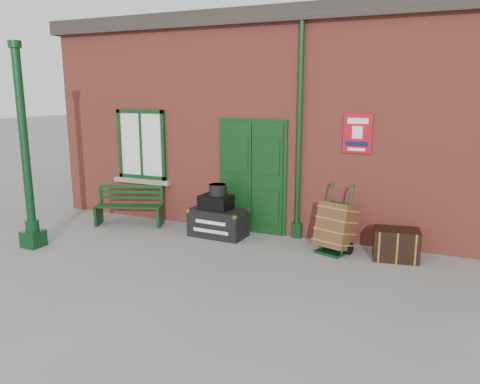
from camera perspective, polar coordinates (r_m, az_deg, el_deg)
The scene contains 11 objects.
ground at distance 8.11m, azimuth -0.53°, elevation -7.86°, with size 80.00×80.00×0.00m, color gray.
station_building at distance 10.91m, azimuth 7.10°, elevation 8.84°, with size 10.30×4.30×4.36m.
canopy_column at distance 9.09m, azimuth -24.55°, elevation 2.39°, with size 0.34×0.34×3.61m.
bench at distance 10.16m, azimuth -13.31°, elevation -1.52°, with size 1.45×0.87×0.86m.
houdini_trunk at distance 9.15m, azimuth -2.67°, elevation -3.74°, with size 1.08×0.59×0.54m, color black.
strongbox at distance 9.07m, azimuth -2.98°, elevation -1.24°, with size 0.59×0.43×0.27m, color black.
hatbox at distance 9.03m, azimuth -2.74°, elevation 0.28°, with size 0.32×0.32×0.22m, color black.
suitcase_back at distance 9.55m, azimuth -3.54°, elevation -2.76°, with size 0.18×0.44×0.62m, color tan.
suitcase_front at distance 9.48m, azimuth -2.56°, elevation -3.13°, with size 0.16×0.40×0.53m, color tan.
porter_trolley at distance 8.37m, azimuth 11.58°, elevation -4.17°, with size 0.74×0.77×1.19m.
dark_trunk at distance 8.31m, azimuth 18.49°, elevation -6.08°, with size 0.73×0.48×0.53m, color black.
Camera 1 is at (3.14, -6.94, 2.77)m, focal length 35.00 mm.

